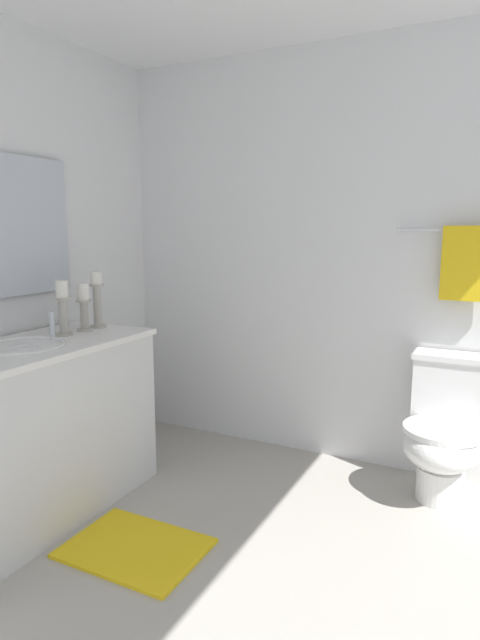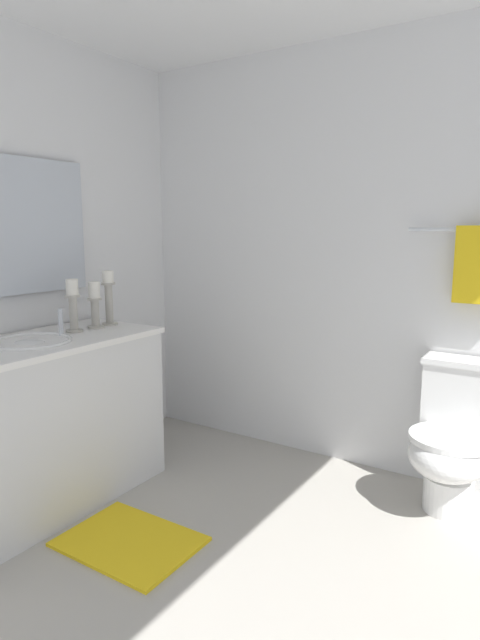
% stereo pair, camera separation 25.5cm
% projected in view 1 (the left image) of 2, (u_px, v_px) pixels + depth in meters
% --- Properties ---
extents(floor, '(3.15, 2.88, 0.02)m').
position_uv_depth(floor, '(257.00, 605.00, 2.03)').
color(floor, '#B2ADA3').
rests_on(floor, ground).
extents(wall_back, '(3.15, 0.04, 2.45)m').
position_uv_depth(wall_back, '(363.00, 260.00, 3.08)').
color(wall_back, white).
rests_on(wall_back, ground).
extents(vanity_cabinet, '(0.58, 1.34, 0.86)m').
position_uv_depth(vanity_cabinet, '(28.00, 434.00, 2.56)').
color(vanity_cabinet, silver).
rests_on(vanity_cabinet, ground).
extents(sink_basin, '(0.40, 0.40, 0.24)m').
position_uv_depth(sink_basin, '(23.00, 355.00, 2.50)').
color(sink_basin, white).
rests_on(sink_basin, vanity_cabinet).
extents(candle_holder_tall, '(0.09, 0.09, 0.31)m').
position_uv_depth(candle_holder_tall, '(97.00, 298.00, 2.96)').
color(candle_holder_tall, '#B7B2A5').
rests_on(candle_holder_tall, vanity_cabinet).
extents(candle_holder_short, '(0.09, 0.09, 0.26)m').
position_uv_depth(candle_holder_short, '(84.00, 306.00, 2.86)').
color(candle_holder_short, '#B7B2A5').
rests_on(candle_holder_short, vanity_cabinet).
extents(candle_holder_mid, '(0.09, 0.09, 0.28)m').
position_uv_depth(candle_holder_mid, '(63.00, 306.00, 2.74)').
color(candle_holder_mid, '#B7B2A5').
rests_on(candle_holder_mid, vanity_cabinet).
extents(toilet, '(0.39, 0.54, 0.75)m').
position_uv_depth(toilet, '(444.00, 432.00, 2.75)').
color(toilet, white).
rests_on(toilet, ground).
extents(towel_bar, '(0.77, 0.02, 0.02)m').
position_uv_depth(towel_bar, '(472.00, 229.00, 2.74)').
color(towel_bar, silver).
extents(towel_near_vanity, '(0.28, 0.03, 0.39)m').
position_uv_depth(towel_near_vanity, '(470.00, 264.00, 2.76)').
color(towel_near_vanity, yellow).
rests_on(towel_near_vanity, towel_bar).
extents(bath_mat, '(0.60, 0.44, 0.02)m').
position_uv_depth(bath_mat, '(135.00, 548.00, 2.35)').
color(bath_mat, yellow).
rests_on(bath_mat, ground).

